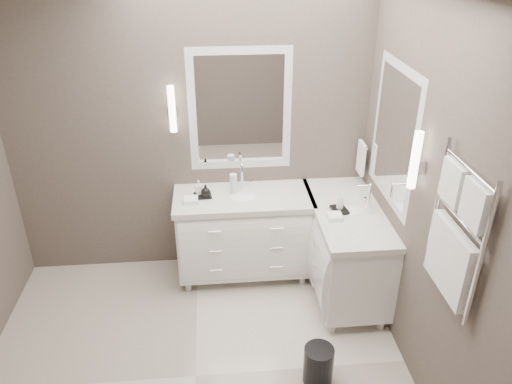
{
  "coord_description": "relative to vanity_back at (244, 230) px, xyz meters",
  "views": [
    {
      "loc": [
        0.2,
        -2.67,
        2.95
      ],
      "look_at": [
        0.52,
        0.7,
        1.16
      ],
      "focal_mm": 35.0,
      "sensor_mm": 36.0,
      "label": 1
    }
  ],
  "objects": [
    {
      "name": "floor",
      "position": [
        -0.45,
        -1.23,
        -0.49
      ],
      "size": [
        3.2,
        3.0,
        0.01
      ],
      "primitive_type": "cube",
      "color": "beige",
      "rests_on": "ground"
    },
    {
      "name": "wall_back",
      "position": [
        -0.45,
        0.28,
        0.86
      ],
      "size": [
        3.2,
        0.01,
        2.7
      ],
      "primitive_type": "cube",
      "color": "#524841",
      "rests_on": "floor"
    },
    {
      "name": "wall_right",
      "position": [
        1.15,
        -1.23,
        0.86
      ],
      "size": [
        0.01,
        3.0,
        2.7
      ],
      "primitive_type": "cube",
      "color": "#524841",
      "rests_on": "floor"
    },
    {
      "name": "vanity_back",
      "position": [
        0.0,
        0.0,
        0.0
      ],
      "size": [
        1.24,
        0.59,
        0.97
      ],
      "color": "white",
      "rests_on": "floor"
    },
    {
      "name": "vanity_right",
      "position": [
        0.88,
        -0.33,
        0.0
      ],
      "size": [
        0.59,
        1.24,
        0.97
      ],
      "color": "white",
      "rests_on": "floor"
    },
    {
      "name": "mirror_back",
      "position": [
        -0.0,
        0.26,
        1.06
      ],
      "size": [
        0.9,
        0.02,
        1.1
      ],
      "color": "white",
      "rests_on": "wall_back"
    },
    {
      "name": "mirror_right",
      "position": [
        1.14,
        -0.43,
        1.06
      ],
      "size": [
        0.02,
        0.9,
        1.1
      ],
      "color": "white",
      "rests_on": "wall_right"
    },
    {
      "name": "sconce_back",
      "position": [
        -0.58,
        0.2,
        1.11
      ],
      "size": [
        0.06,
        0.06,
        0.4
      ],
      "color": "white",
      "rests_on": "wall_back"
    },
    {
      "name": "sconce_right",
      "position": [
        1.08,
        -1.01,
        1.11
      ],
      "size": [
        0.06,
        0.06,
        0.4
      ],
      "color": "white",
      "rests_on": "wall_right"
    },
    {
      "name": "towel_bar_corner",
      "position": [
        1.09,
        0.13,
        0.63
      ],
      "size": [
        0.03,
        0.22,
        0.3
      ],
      "color": "white",
      "rests_on": "wall_right"
    },
    {
      "name": "towel_ladder",
      "position": [
        1.1,
        -1.63,
        0.91
      ],
      "size": [
        0.06,
        0.58,
        0.9
      ],
      "color": "white",
      "rests_on": "wall_right"
    },
    {
      "name": "waste_bin",
      "position": [
        0.44,
        -1.34,
        -0.33
      ],
      "size": [
        0.22,
        0.22,
        0.3
      ],
      "primitive_type": "cylinder",
      "rotation": [
        0.0,
        0.0,
        -0.02
      ],
      "color": "black",
      "rests_on": "floor"
    },
    {
      "name": "amenity_tray_back",
      "position": [
        -0.36,
        0.01,
        0.38
      ],
      "size": [
        0.16,
        0.13,
        0.02
      ],
      "primitive_type": "cube",
      "rotation": [
        0.0,
        0.0,
        0.1
      ],
      "color": "black",
      "rests_on": "vanity_back"
    },
    {
      "name": "amenity_tray_right",
      "position": [
        0.79,
        -0.35,
        0.38
      ],
      "size": [
        0.14,
        0.17,
        0.02
      ],
      "primitive_type": "cube",
      "rotation": [
        0.0,
        0.0,
        0.16
      ],
      "color": "black",
      "rests_on": "vanity_right"
    },
    {
      "name": "water_bottle",
      "position": [
        -0.08,
        0.05,
        0.46
      ],
      "size": [
        0.07,
        0.07,
        0.19
      ],
      "primitive_type": "cylinder",
      "rotation": [
        0.0,
        0.0,
        0.08
      ],
      "color": "silver",
      "rests_on": "vanity_back"
    },
    {
      "name": "soap_bottle_a",
      "position": [
        -0.39,
        0.03,
        0.45
      ],
      "size": [
        0.07,
        0.07,
        0.13
      ],
      "primitive_type": "imported",
      "rotation": [
        0.0,
        0.0,
        0.22
      ],
      "color": "white",
      "rests_on": "amenity_tray_back"
    },
    {
      "name": "soap_bottle_b",
      "position": [
        -0.33,
        -0.02,
        0.44
      ],
      "size": [
        0.1,
        0.1,
        0.11
      ],
      "primitive_type": "imported",
      "rotation": [
        0.0,
        0.0,
        0.23
      ],
      "color": "black",
      "rests_on": "amenity_tray_back"
    },
    {
      "name": "soap_bottle_c",
      "position": [
        0.79,
        -0.35,
        0.46
      ],
      "size": [
        0.07,
        0.07,
        0.15
      ],
      "primitive_type": "imported",
      "rotation": [
        0.0,
        0.0,
        0.19
      ],
      "color": "white",
      "rests_on": "amenity_tray_right"
    }
  ]
}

